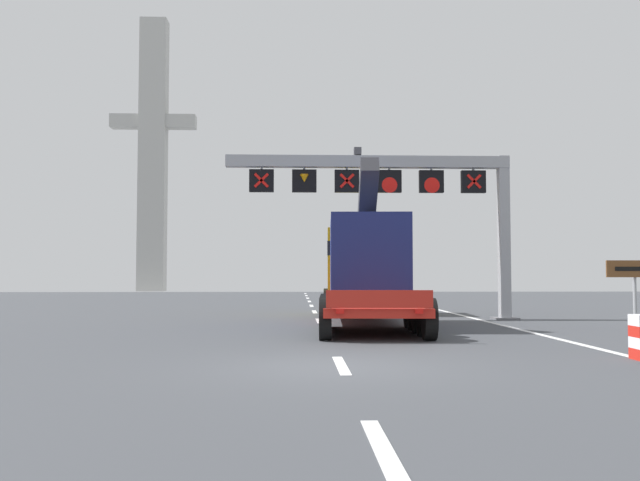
# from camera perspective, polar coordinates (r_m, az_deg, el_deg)

# --- Properties ---
(ground) EXTENTS (112.00, 112.00, 0.00)m
(ground) POSITION_cam_1_polar(r_m,az_deg,el_deg) (12.76, 1.37, -10.56)
(ground) COLOR #424449
(lane_markings) EXTENTS (0.20, 57.90, 0.01)m
(lane_markings) POSITION_cam_1_polar(r_m,az_deg,el_deg) (34.33, -0.60, -5.74)
(lane_markings) COLOR silver
(lane_markings) RESTS_ON ground
(edge_line_right) EXTENTS (0.20, 63.00, 0.01)m
(edge_line_right) POSITION_cam_1_polar(r_m,az_deg,el_deg) (25.64, 13.80, -6.62)
(edge_line_right) COLOR silver
(edge_line_right) RESTS_ON ground
(overhead_lane_gantry) EXTENTS (11.12, 0.90, 6.57)m
(overhead_lane_gantry) POSITION_cam_1_polar(r_m,az_deg,el_deg) (26.24, 6.78, 4.52)
(overhead_lane_gantry) COLOR #9EA0A5
(overhead_lane_gantry) RESTS_ON ground
(heavy_haul_truck_red) EXTENTS (3.60, 14.16, 5.30)m
(heavy_haul_truck_red) POSITION_cam_1_polar(r_m,az_deg,el_deg) (25.10, 3.59, -2.25)
(heavy_haul_truck_red) COLOR red
(heavy_haul_truck_red) RESTS_ON ground
(tourist_info_sign_brown) EXTENTS (1.63, 0.15, 2.10)m
(tourist_info_sign_brown) POSITION_cam_1_polar(r_m,az_deg,el_deg) (20.78, 24.97, -2.86)
(tourist_info_sign_brown) COLOR #9EA0A5
(tourist_info_sign_brown) RESTS_ON ground
(bridge_pylon_distant) EXTENTS (9.00, 2.00, 29.15)m
(bridge_pylon_distant) POSITION_cam_1_polar(r_m,az_deg,el_deg) (75.03, -13.85, 7.34)
(bridge_pylon_distant) COLOR #B7B7B2
(bridge_pylon_distant) RESTS_ON ground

